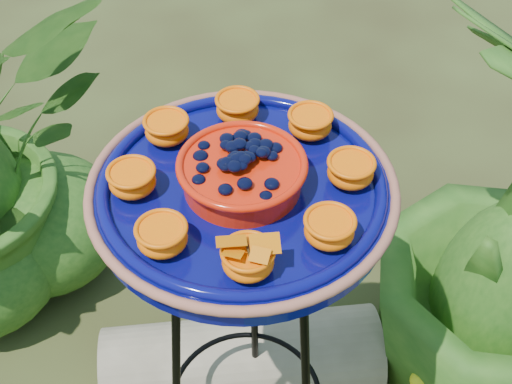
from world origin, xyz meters
TOP-DOWN VIEW (x-y plane):
  - tripod_stand at (0.09, 0.13)m, footprint 0.31×0.33m
  - feeder_dish at (0.09, 0.13)m, footprint 0.44×0.44m
  - driftwood_log at (0.05, 0.32)m, footprint 0.68×0.35m

SIDE VIEW (x-z plane):
  - driftwood_log at x=0.05m, z-range 0.00..0.21m
  - tripod_stand at x=0.09m, z-range 0.09..0.93m
  - feeder_dish at x=0.09m, z-range 0.83..0.93m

